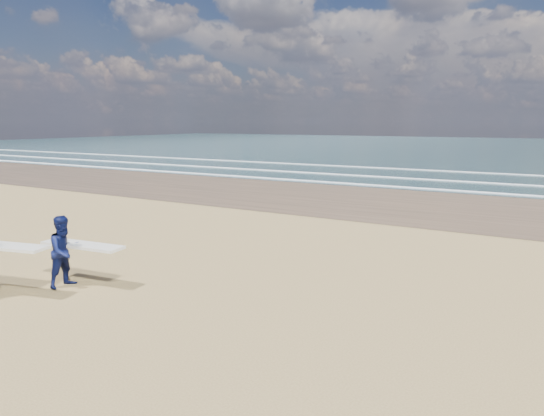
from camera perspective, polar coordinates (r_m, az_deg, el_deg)
The scene contains 1 object.
surfer_far at distance 12.64m, azimuth -23.04°, elevation -4.65°, with size 2.25×1.17×1.73m.
Camera 1 is at (10.47, -5.95, 3.93)m, focal length 32.00 mm.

